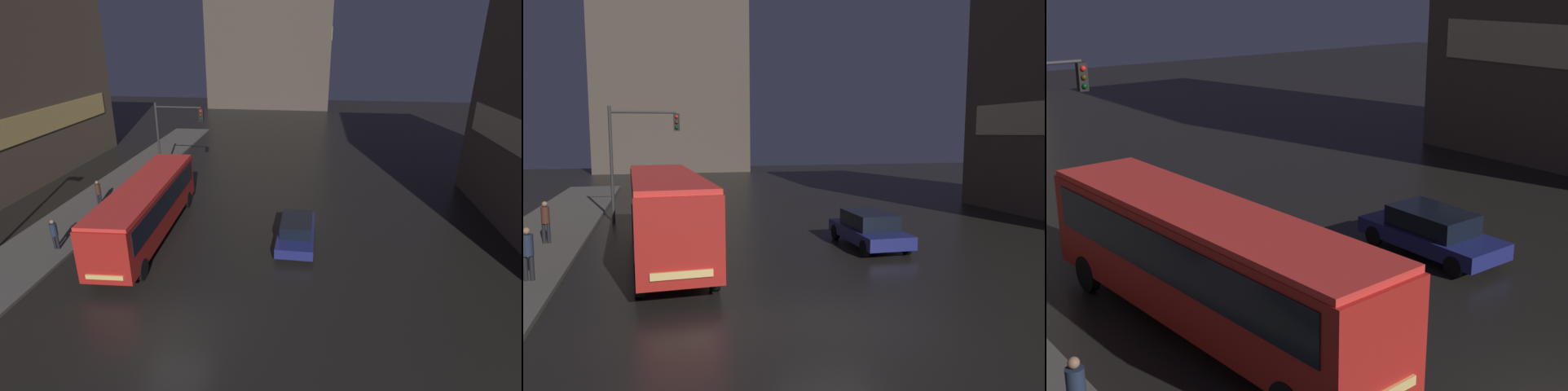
{
  "view_description": "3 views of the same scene",
  "coord_description": "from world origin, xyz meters",
  "views": [
    {
      "loc": [
        4.89,
        -11.87,
        10.42
      ],
      "look_at": [
        2.04,
        10.42,
        1.52
      ],
      "focal_mm": 28.0,
      "sensor_mm": 36.0,
      "label": 1
    },
    {
      "loc": [
        -4.05,
        -11.31,
        4.59
      ],
      "look_at": [
        1.44,
        10.35,
        1.86
      ],
      "focal_mm": 35.0,
      "sensor_mm": 36.0,
      "label": 2
    },
    {
      "loc": [
        -11.79,
        -6.34,
        8.22
      ],
      "look_at": [
        1.9,
        10.68,
        1.61
      ],
      "focal_mm": 50.0,
      "sensor_mm": 36.0,
      "label": 3
    }
  ],
  "objects": [
    {
      "name": "bus_near",
      "position": [
        -3.75,
        7.4,
        1.94
      ],
      "size": [
        2.88,
        11.41,
        3.14
      ],
      "rotation": [
        0.0,
        0.0,
        3.19
      ],
      "color": "#AD1E19",
      "rests_on": "ground"
    },
    {
      "name": "car_taxi",
      "position": [
        4.31,
        7.58,
        0.74
      ],
      "size": [
        1.96,
        4.7,
        1.43
      ],
      "rotation": [
        0.0,
        0.0,
        3.13
      ],
      "color": "navy",
      "rests_on": "ground"
    },
    {
      "name": "sidewalk_left",
      "position": [
        -9.0,
        10.0,
        0.07
      ],
      "size": [
        4.0,
        48.0,
        0.15
      ],
      "color": "#56514C",
      "rests_on": "ground"
    },
    {
      "name": "traffic_light_main",
      "position": [
        -4.98,
        16.05,
        4.08
      ],
      "size": [
        3.55,
        0.35,
        5.98
      ],
      "color": "#2D2D2D",
      "rests_on": "ground"
    },
    {
      "name": "ground_plane",
      "position": [
        0.0,
        0.0,
        0.0
      ],
      "size": [
        120.0,
        120.0,
        0.0
      ],
      "primitive_type": "plane",
      "color": "black"
    },
    {
      "name": "pedestrian_mid",
      "position": [
        -8.44,
        10.74,
        1.14
      ],
      "size": [
        0.42,
        0.42,
        1.72
      ],
      "rotation": [
        0.0,
        0.0,
        1.18
      ],
      "color": "black",
      "rests_on": "sidewalk_left"
    },
    {
      "name": "building_far_backdrop",
      "position": [
        -1.98,
        54.82,
        14.65
      ],
      "size": [
        18.07,
        12.0,
        29.3
      ],
      "color": "#4C4238",
      "rests_on": "ground"
    },
    {
      "name": "pedestrian_near",
      "position": [
        -7.87,
        5.12,
        1.11
      ],
      "size": [
        0.39,
        0.39,
        1.64
      ],
      "rotation": [
        0.0,
        0.0,
        0.13
      ],
      "color": "black",
      "rests_on": "sidewalk_left"
    }
  ]
}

